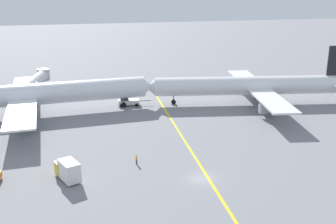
{
  "coord_description": "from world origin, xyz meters",
  "views": [
    {
      "loc": [
        -20.41,
        -56.67,
        30.55
      ],
      "look_at": [
        0.66,
        24.98,
        4.0
      ],
      "focal_mm": 42.6,
      "sensor_mm": 36.0,
      "label": 1
    }
  ],
  "objects_px": {
    "airliner_being_pushed": "(250,86)",
    "pushback_tug": "(128,101)",
    "jet_bridge": "(37,80)",
    "airliner_at_gate_left": "(33,95)",
    "gse_catering_truck_tall": "(68,170)",
    "ground_crew_wing_walker_right": "(137,159)"
  },
  "relations": [
    {
      "from": "airliner_being_pushed",
      "to": "pushback_tug",
      "type": "xyz_separation_m",
      "value": [
        -32.77,
        5.77,
        -3.59
      ]
    },
    {
      "from": "jet_bridge",
      "to": "airliner_at_gate_left",
      "type": "bearing_deg",
      "value": -89.6
    },
    {
      "from": "airliner_at_gate_left",
      "to": "pushback_tug",
      "type": "xyz_separation_m",
      "value": [
        23.98,
        2.36,
        -4.01
      ]
    },
    {
      "from": "airliner_at_gate_left",
      "to": "jet_bridge",
      "type": "height_order",
      "value": "airliner_at_gate_left"
    },
    {
      "from": "pushback_tug",
      "to": "ground_crew_wing_walker_right",
      "type": "xyz_separation_m",
      "value": [
        -4.4,
        -37.26,
        -0.28
      ]
    },
    {
      "from": "ground_crew_wing_walker_right",
      "to": "jet_bridge",
      "type": "height_order",
      "value": "jet_bridge"
    },
    {
      "from": "airliner_at_gate_left",
      "to": "gse_catering_truck_tall",
      "type": "distance_m",
      "value": 38.96
    },
    {
      "from": "airliner_being_pushed",
      "to": "gse_catering_truck_tall",
      "type": "height_order",
      "value": "airliner_being_pushed"
    },
    {
      "from": "pushback_tug",
      "to": "ground_crew_wing_walker_right",
      "type": "bearing_deg",
      "value": -96.74
    },
    {
      "from": "airliner_at_gate_left",
      "to": "airliner_being_pushed",
      "type": "relative_size",
      "value": 1.08
    },
    {
      "from": "airliner_being_pushed",
      "to": "ground_crew_wing_walker_right",
      "type": "distance_m",
      "value": 48.88
    },
    {
      "from": "gse_catering_truck_tall",
      "to": "airliner_being_pushed",
      "type": "bearing_deg",
      "value": 35.16
    },
    {
      "from": "gse_catering_truck_tall",
      "to": "jet_bridge",
      "type": "bearing_deg",
      "value": 97.26
    },
    {
      "from": "ground_crew_wing_walker_right",
      "to": "pushback_tug",
      "type": "bearing_deg",
      "value": 83.26
    },
    {
      "from": "pushback_tug",
      "to": "jet_bridge",
      "type": "xyz_separation_m",
      "value": [
        -24.13,
        20.04,
        2.89
      ]
    },
    {
      "from": "pushback_tug",
      "to": "gse_catering_truck_tall",
      "type": "relative_size",
      "value": 1.4
    },
    {
      "from": "pushback_tug",
      "to": "ground_crew_wing_walker_right",
      "type": "distance_m",
      "value": 37.52
    },
    {
      "from": "airliner_at_gate_left",
      "to": "pushback_tug",
      "type": "distance_m",
      "value": 24.43
    },
    {
      "from": "airliner_being_pushed",
      "to": "gse_catering_truck_tall",
      "type": "distance_m",
      "value": 60.27
    },
    {
      "from": "airliner_being_pushed",
      "to": "jet_bridge",
      "type": "relative_size",
      "value": 2.77
    },
    {
      "from": "airliner_being_pushed",
      "to": "jet_bridge",
      "type": "bearing_deg",
      "value": 155.61
    },
    {
      "from": "airliner_at_gate_left",
      "to": "airliner_being_pushed",
      "type": "bearing_deg",
      "value": -3.43
    }
  ]
}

